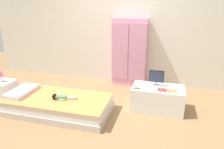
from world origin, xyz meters
TOP-DOWN VIEW (x-y plane):
  - ground_plane at (0.00, 0.00)m, footprint 10.00×10.00m
  - back_wall at (0.00, 1.57)m, footprint 6.40×0.05m
  - bed at (-0.73, -0.11)m, footprint 1.75×0.83m
  - pillow at (-1.40, -0.11)m, footprint 0.32×0.59m
  - doll at (-0.65, -0.16)m, footprint 0.39×0.18m
  - nightstand at (-1.89, -0.01)m, footprint 0.37×0.37m
  - table_lamp at (-1.89, -0.01)m, footprint 0.10×0.10m
  - wardrobe at (0.19, 1.40)m, footprint 0.74×0.28m
  - tv_stand at (0.87, 0.41)m, footprint 0.86×0.48m
  - tv_monitor at (0.83, 0.49)m, footprint 0.25×0.10m
  - rocking_horse_toy at (0.54, 0.26)m, footprint 0.11×0.04m
  - book_red at (0.94, 0.31)m, footprint 0.14×0.11m
  - book_orange at (1.09, 0.31)m, footprint 0.14×0.10m

SIDE VIEW (x-z plane):
  - ground_plane at x=0.00m, z-range -0.02..0.00m
  - bed at x=-0.73m, z-range 0.00..0.26m
  - nightstand at x=-1.89m, z-range 0.00..0.39m
  - tv_stand at x=0.87m, z-range 0.00..0.41m
  - pillow at x=-1.40m, z-range 0.27..0.33m
  - doll at x=-0.65m, z-range 0.25..0.35m
  - book_orange at x=1.09m, z-range 0.41..0.42m
  - book_red at x=0.94m, z-range 0.41..0.42m
  - rocking_horse_toy at x=0.54m, z-range 0.41..0.53m
  - table_lamp at x=-1.89m, z-range 0.43..0.66m
  - tv_monitor at x=0.83m, z-range 0.43..0.69m
  - wardrobe at x=0.19m, z-range 0.00..1.46m
  - back_wall at x=0.00m, z-range 0.00..2.70m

